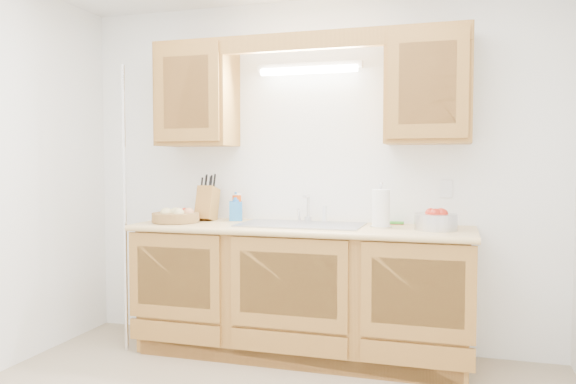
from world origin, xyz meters
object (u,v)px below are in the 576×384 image
(fruit_basket, at_px, (176,216))
(paper_towel, at_px, (381,209))
(knife_block, at_px, (207,203))
(apple_bowl, at_px, (436,221))

(fruit_basket, relative_size, paper_towel, 1.21)
(fruit_basket, distance_m, knife_block, 0.27)
(knife_block, xyz_separation_m, apple_bowl, (1.65, -0.15, -0.07))
(knife_block, distance_m, paper_towel, 1.30)
(fruit_basket, relative_size, knife_block, 1.01)
(knife_block, bearing_deg, apple_bowl, -3.59)
(paper_towel, bearing_deg, apple_bowl, -7.66)
(knife_block, relative_size, paper_towel, 1.20)
(knife_block, height_order, apple_bowl, knife_block)
(knife_block, distance_m, apple_bowl, 1.66)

